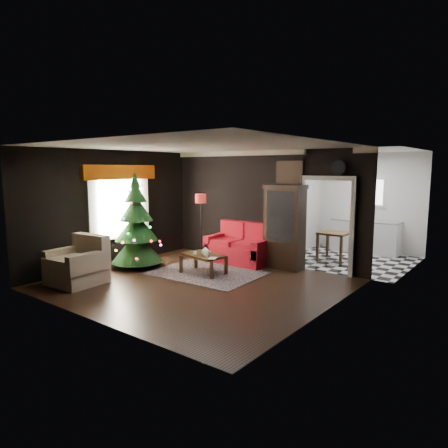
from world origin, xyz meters
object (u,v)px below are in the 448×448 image
Objects in this scene: christmas_tree at (136,224)px; coffee_table at (203,264)px; floor_lamp at (201,228)px; armchair at (76,262)px; loveseat at (239,243)px; wall_clock at (339,168)px; teapot at (205,252)px; curio_cabinet at (285,229)px; kitchen_table at (334,247)px.

christmas_tree is 1.93m from coffee_table.
armchair is (-0.61, -3.21, -0.37)m from floor_lamp.
floor_lamp is 0.77× the size of christmas_tree.
floor_lamp is 1.71× the size of armchair.
floor_lamp reaches higher than loveseat.
floor_lamp reaches higher than armchair.
wall_clock is at bearing 12.60° from floor_lamp.
loveseat is at bearing 61.69° from armchair.
coffee_table is at bearing 145.16° from teapot.
floor_lamp is at bearing 132.95° from coffee_table.
coffee_table is (0.95, -1.02, -0.60)m from floor_lamp.
kitchen_table is at bearing 65.56° from curio_cabinet.
teapot is 0.27× the size of kitchen_table.
teapot is 3.55m from kitchen_table.
armchair reaches higher than coffee_table.
floor_lamp reaches higher than kitchen_table.
christmas_tree is 3.09× the size of kitchen_table.
floor_lamp is at bearing 64.69° from christmas_tree.
armchair is at bearing -123.09° from kitchen_table.
curio_cabinet is at bearing 36.21° from christmas_tree.
wall_clock reaches higher than armchair.
coffee_table is (-1.17, -1.59, -0.72)m from curio_cabinet.
curio_cabinet is 1.88m from wall_clock.
loveseat is at bearing 19.39° from floor_lamp.
armchair is 3.25× the size of wall_clock.
coffee_table is at bearing 50.08° from armchair.
loveseat is 1.25m from curio_cabinet.
christmas_tree is 7.24× the size of wall_clock.
curio_cabinet is 1.07× the size of floor_lamp.
kitchen_table is at bearing 42.51° from loveseat.
wall_clock is (2.37, 1.77, 2.15)m from coffee_table.
loveseat is 3.89m from armchair.
christmas_tree is (-2.84, -2.08, 0.10)m from curio_cabinet.
kitchen_table is (1.82, 3.02, 0.14)m from coffee_table.
kitchen_table is at bearing 35.69° from floor_lamp.
coffee_table is at bearing -143.28° from wall_clock.
loveseat is at bearing -170.34° from wall_clock.
kitchen_table is (0.65, 1.43, -0.57)m from curio_cabinet.
wall_clock is (2.35, 0.40, 1.88)m from loveseat.
loveseat is 0.73× the size of christmas_tree.
teapot reaches higher than coffee_table.
teapot is (1.11, -1.13, -0.28)m from floor_lamp.
christmas_tree reaches higher than curio_cabinet.
wall_clock is at bearing 29.22° from christmas_tree.
curio_cabinet is 0.82× the size of christmas_tree.
curio_cabinet is at bearing 14.84° from floor_lamp.
kitchen_table reaches higher than coffee_table.
kitchen_table is at bearing 61.98° from teapot.
armchair is at bearing -129.76° from teapot.
teapot is 3.43m from wall_clock.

